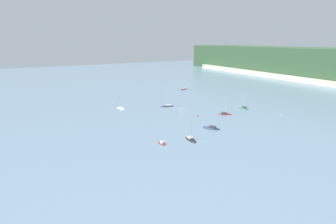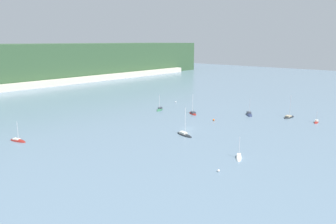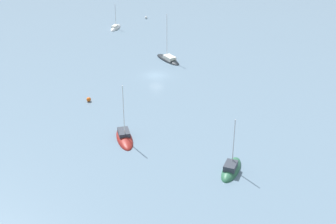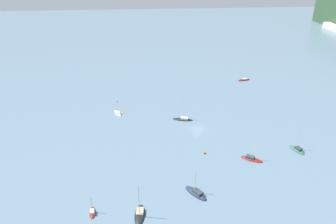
# 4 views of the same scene
# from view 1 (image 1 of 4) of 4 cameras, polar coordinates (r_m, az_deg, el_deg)

# --- Properties ---
(ground_plane) EXTENTS (600.00, 600.00, 0.00)m
(ground_plane) POSITION_cam_1_polar(r_m,az_deg,el_deg) (150.02, 2.84, 0.73)
(ground_plane) COLOR slate
(shore_town_strip) EXTENTS (356.49, 6.00, 4.56)m
(shore_town_strip) POSITION_cam_1_polar(r_m,az_deg,el_deg) (258.79, 32.12, 5.14)
(shore_town_strip) COLOR beige
(shore_town_strip) RESTS_ON ground_plane
(sailboat_0) EXTENTS (6.03, 4.10, 7.22)m
(sailboat_0) POSITION_cam_1_polar(r_m,az_deg,el_deg) (151.89, -10.25, 0.71)
(sailboat_0) COLOR white
(sailboat_0) RESTS_ON ground_plane
(sailboat_1) EXTENTS (7.84, 3.37, 10.68)m
(sailboat_1) POSITION_cam_1_polar(r_m,az_deg,el_deg) (104.12, 4.96, -6.00)
(sailboat_1) COLOR black
(sailboat_1) RESTS_ON ground_plane
(sailboat_2) EXTENTS (6.71, 4.27, 8.48)m
(sailboat_2) POSITION_cam_1_polar(r_m,az_deg,el_deg) (155.37, 16.08, 0.70)
(sailboat_2) COLOR #2D6647
(sailboat_2) RESTS_ON ground_plane
(sailboat_3) EXTENTS (7.91, 6.58, 8.63)m
(sailboat_3) POSITION_cam_1_polar(r_m,az_deg,el_deg) (117.89, 9.42, -3.55)
(sailboat_3) COLOR #232D4C
(sailboat_3) RESTS_ON ground_plane
(sailboat_4) EXTENTS (4.66, 2.02, 5.46)m
(sailboat_4) POSITION_cam_1_polar(r_m,az_deg,el_deg) (99.86, -1.41, -6.89)
(sailboat_4) COLOR maroon
(sailboat_4) RESTS_ON ground_plane
(sailboat_5) EXTENTS (3.55, 7.20, 7.62)m
(sailboat_5) POSITION_cam_1_polar(r_m,az_deg,el_deg) (208.77, 3.44, 4.94)
(sailboat_5) COLOR maroon
(sailboat_5) RESTS_ON ground_plane
(sailboat_6) EXTENTS (4.42, 8.48, 10.58)m
(sailboat_6) POSITION_cam_1_polar(r_m,az_deg,el_deg) (154.75, -0.08, 1.26)
(sailboat_6) COLOR black
(sailboat_6) RESTS_ON ground_plane
(sailboat_7) EXTENTS (5.92, 7.25, 9.62)m
(sailboat_7) POSITION_cam_1_polar(r_m,az_deg,el_deg) (141.38, 12.29, -0.48)
(sailboat_7) COLOR maroon
(sailboat_7) RESTS_ON ground_plane
(mooring_buoy_0) EXTENTS (0.68, 0.68, 0.68)m
(mooring_buoy_0) POSITION_cam_1_polar(r_m,az_deg,el_deg) (147.37, 23.40, -0.69)
(mooring_buoy_0) COLOR white
(mooring_buoy_0) RESTS_ON ground_plane
(mooring_buoy_1) EXTENTS (0.79, 0.79, 0.79)m
(mooring_buoy_1) POSITION_cam_1_polar(r_m,az_deg,el_deg) (136.24, 6.41, -0.70)
(mooring_buoy_1) COLOR orange
(mooring_buoy_1) RESTS_ON ground_plane
(mooring_buoy_2) EXTENTS (0.68, 0.68, 0.68)m
(mooring_buoy_2) POSITION_cam_1_polar(r_m,az_deg,el_deg) (162.95, -12.00, 1.72)
(mooring_buoy_2) COLOR white
(mooring_buoy_2) RESTS_ON ground_plane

